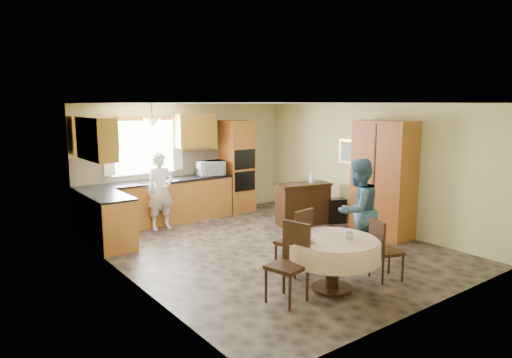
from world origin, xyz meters
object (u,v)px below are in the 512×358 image
Objects in this scene: cupboard at (383,179)px; chair_left at (291,258)px; oven_tower at (237,166)px; dining_table at (333,250)px; person_sink at (161,191)px; chair_right at (383,247)px; chair_back at (298,238)px; sideboard at (303,205)px; person_dining at (358,210)px.

chair_left is at bearing -160.51° from cupboard.
chair_left is (-3.32, -1.18, -0.54)m from cupboard.
dining_table is at bearing -109.13° from oven_tower.
chair_right is at bearing -70.47° from person_sink.
dining_table is 1.27× the size of chair_back.
cupboard reaches higher than person_sink.
chair_left is (-2.25, -4.50, -0.50)m from oven_tower.
chair_left is 0.65× the size of person_sink.
oven_tower is at bearing 114.72° from sideboard.
chair_left is 0.61× the size of person_dining.
person_sink is (-3.19, 2.93, -0.32)m from cupboard.
chair_right is at bearing -11.72° from dining_table.
chair_back reaches higher than dining_table.
oven_tower is at bearing 107.86° from cupboard.
sideboard is 3.41m from dining_table.
chair_back is 0.64× the size of person_sink.
chair_left reaches higher than dining_table.
oven_tower reaches higher than chair_back.
dining_table is 1.43× the size of chair_right.
chair_left is (-0.66, 0.09, 0.00)m from dining_table.
cupboard is 2.18× the size of chair_left.
cupboard is at bearing 25.44° from dining_table.
oven_tower is 1.29× the size of person_dining.
person_dining reaches higher than person_sink.
person_dining reaches higher than sideboard.
chair_left is at bearing 33.40° from chair_back.
sideboard is 0.69× the size of person_dining.
person_dining reaches higher than chair_right.
chair_right is (0.81, -0.90, -0.06)m from chair_back.
cupboard is at bearing -178.02° from chair_back.
sideboard is 2.37m from person_dining.
person_dining is (-0.84, -2.17, 0.42)m from sideboard.
person_dining is at bearing -62.73° from person_sink.
dining_table is at bearing 78.52° from chair_back.
sideboard is at bearing 114.02° from cupboard.
sideboard is 0.52× the size of cupboard.
dining_table is (-2.00, -2.76, 0.15)m from sideboard.
person_sink is at bearing 97.13° from dining_table.
dining_table is 0.81× the size of person_sink.
chair_left is 1.15× the size of chair_right.
chair_back is at bearing -78.72° from person_sink.
chair_back is 1.12× the size of chair_right.
sideboard is 2.93m from person_sink.
person_sink is at bearing 35.33° from chair_right.
oven_tower is at bearing 140.57° from chair_left.
chair_back is 1.21m from chair_right.
chair_left is at bearing -116.62° from oven_tower.
person_dining is at bearing 92.31° from chair_left.
person_sink is (-2.12, -0.39, -0.29)m from oven_tower.
person_sink is (0.14, 4.11, 0.22)m from chair_left.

